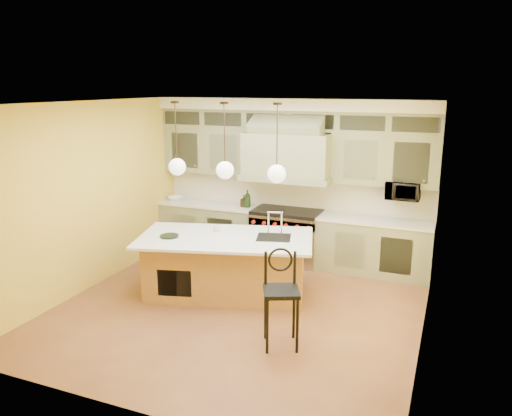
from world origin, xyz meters
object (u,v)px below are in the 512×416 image
at_px(kitchen_island, 227,264).
at_px(counter_stool, 281,292).
at_px(range, 287,236).
at_px(microwave, 403,191).

xyz_separation_m(kitchen_island, counter_stool, (1.28, -1.17, 0.22)).
height_order(range, counter_stool, counter_stool).
bearing_deg(counter_stool, microwave, 46.03).
bearing_deg(counter_stool, kitchen_island, 113.40).
relative_size(kitchen_island, microwave, 5.26).
bearing_deg(kitchen_island, counter_stool, -57.76).
bearing_deg(kitchen_island, range, 61.48).
relative_size(kitchen_island, counter_stool, 2.36).
bearing_deg(kitchen_island, microwave, 22.11).
relative_size(counter_stool, microwave, 2.23).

